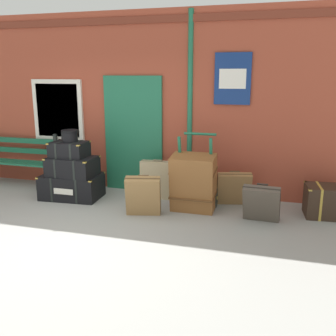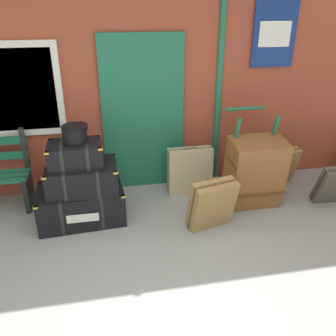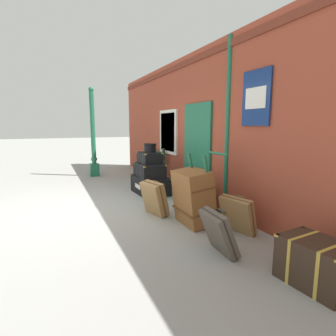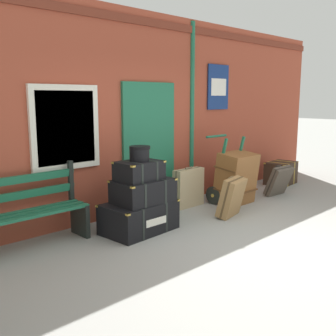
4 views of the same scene
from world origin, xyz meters
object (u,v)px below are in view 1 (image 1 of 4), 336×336
at_px(steamer_trunk_middle, 73,166).
at_px(suitcase_charcoal, 143,196).
at_px(suitcase_umber, 261,204).
at_px(round_hatbox, 70,135).
at_px(suitcase_olive, 158,180).
at_px(steamer_trunk_top, 69,149).
at_px(platform_bench, 19,162).
at_px(large_brown_trunk, 193,182).
at_px(steamer_trunk_base, 72,186).
at_px(corner_trunk, 328,201).
at_px(suitcase_brown, 234,188).
at_px(porters_trolley, 196,191).

bearing_deg(steamer_trunk_middle, suitcase_charcoal, -17.04).
height_order(suitcase_charcoal, suitcase_umber, suitcase_charcoal).
relative_size(round_hatbox, suitcase_olive, 0.42).
bearing_deg(suitcase_olive, steamer_trunk_top, -163.79).
bearing_deg(suitcase_umber, round_hatbox, 175.28).
distance_m(steamer_trunk_middle, suitcase_umber, 3.22).
distance_m(platform_bench, large_brown_trunk, 3.67).
bearing_deg(large_brown_trunk, steamer_trunk_top, 179.12).
xyz_separation_m(steamer_trunk_middle, suitcase_umber, (3.20, -0.24, -0.29)).
relative_size(suitcase_umber, suitcase_olive, 0.84).
bearing_deg(suitcase_umber, steamer_trunk_middle, 175.70).
height_order(platform_bench, suitcase_charcoal, platform_bench).
relative_size(steamer_trunk_base, round_hatbox, 3.64).
relative_size(steamer_trunk_base, corner_trunk, 1.44).
bearing_deg(suitcase_olive, suitcase_umber, -20.75).
xyz_separation_m(steamer_trunk_base, suitcase_brown, (2.78, 0.40, 0.07)).
distance_m(platform_bench, suitcase_olive, 2.90).
height_order(large_brown_trunk, suitcase_olive, large_brown_trunk).
height_order(suitcase_charcoal, suitcase_brown, suitcase_charcoal).
relative_size(platform_bench, corner_trunk, 2.19).
bearing_deg(suitcase_umber, suitcase_charcoal, -173.44).
height_order(platform_bench, suitcase_umber, platform_bench).
relative_size(round_hatbox, porters_trolley, 0.24).
distance_m(suitcase_umber, suitcase_olive, 1.92).
relative_size(suitcase_charcoal, corner_trunk, 0.87).
height_order(platform_bench, corner_trunk, platform_bench).
height_order(steamer_trunk_base, large_brown_trunk, large_brown_trunk).
bearing_deg(corner_trunk, suitcase_charcoal, -165.03).
relative_size(steamer_trunk_middle, suitcase_umber, 1.40).
xyz_separation_m(platform_bench, steamer_trunk_top, (1.44, -0.51, 0.43)).
bearing_deg(suitcase_umber, platform_bench, 170.67).
height_order(steamer_trunk_middle, suitcase_charcoal, steamer_trunk_middle).
height_order(large_brown_trunk, suitcase_brown, large_brown_trunk).
distance_m(steamer_trunk_base, corner_trunk, 4.24).
bearing_deg(porters_trolley, suitcase_charcoal, -138.90).
bearing_deg(suitcase_olive, large_brown_trunk, -31.90).
bearing_deg(porters_trolley, round_hatbox, -176.46).
xyz_separation_m(steamer_trunk_base, corner_trunk, (4.23, 0.26, 0.03)).
bearing_deg(steamer_trunk_middle, suitcase_brown, 8.93).
distance_m(steamer_trunk_base, suitcase_brown, 2.81).
distance_m(platform_bench, suitcase_brown, 4.22).
bearing_deg(suitcase_olive, porters_trolley, -20.88).
height_order(porters_trolley, suitcase_brown, porters_trolley).
xyz_separation_m(steamer_trunk_middle, suitcase_charcoal, (1.44, -0.44, -0.27)).
bearing_deg(steamer_trunk_base, platform_bench, 160.88).
bearing_deg(steamer_trunk_middle, large_brown_trunk, -0.43).
xyz_separation_m(porters_trolley, suitcase_umber, (1.06, -0.40, 0.02)).
xyz_separation_m(porters_trolley, suitcase_charcoal, (-0.69, -0.60, 0.04)).
bearing_deg(suitcase_charcoal, large_brown_trunk, 31.67).
height_order(steamer_trunk_middle, suitcase_umber, steamer_trunk_middle).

